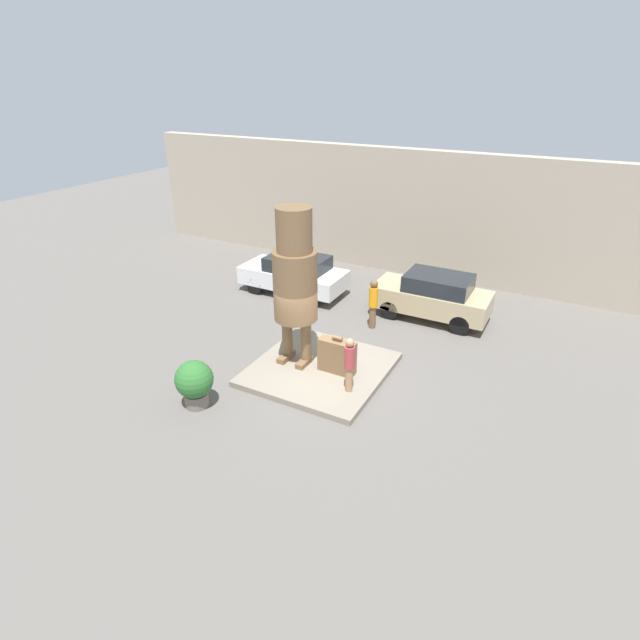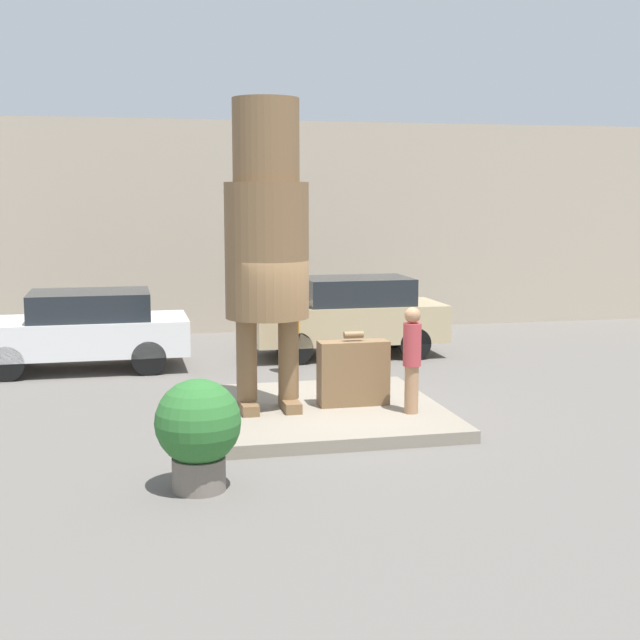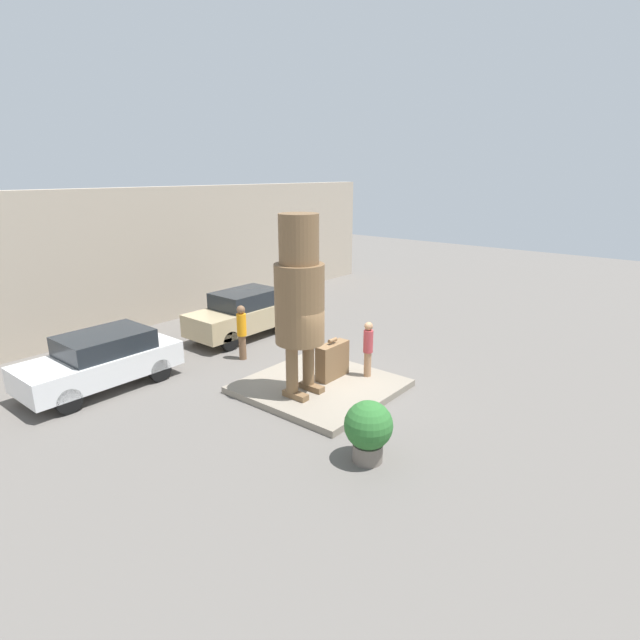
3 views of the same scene
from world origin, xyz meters
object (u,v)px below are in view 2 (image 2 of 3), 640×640
at_px(statue_figure, 267,231).
at_px(planter_pot, 198,429).
at_px(parked_car_tan, 350,315).
at_px(worker_hivis, 292,324).
at_px(giant_suitcase, 353,373).
at_px(tourist, 412,355).
at_px(parked_car_white, 83,328).

bearing_deg(statue_figure, planter_pot, -113.58).
bearing_deg(planter_pot, parked_car_tan, 64.15).
xyz_separation_m(parked_car_tan, planter_pot, (-3.98, -8.22, -0.14)).
distance_m(statue_figure, worker_hivis, 4.09).
height_order(giant_suitcase, worker_hivis, worker_hivis).
xyz_separation_m(tourist, worker_hivis, (-1.04, 4.16, -0.09)).
height_order(tourist, worker_hivis, tourist).
bearing_deg(worker_hivis, giant_suitcase, -84.72).
distance_m(giant_suitcase, parked_car_white, 6.46).
distance_m(tourist, worker_hivis, 4.29).
relative_size(tourist, parked_car_white, 0.38).
height_order(tourist, parked_car_white, tourist).
bearing_deg(worker_hivis, tourist, -75.94).
relative_size(parked_car_tan, worker_hivis, 2.29).
bearing_deg(tourist, worker_hivis, 104.06).
xyz_separation_m(tourist, parked_car_white, (-5.03, 5.54, -0.24)).
height_order(giant_suitcase, parked_car_white, parked_car_white).
distance_m(parked_car_white, worker_hivis, 4.22).
relative_size(parked_car_white, worker_hivis, 2.35).
bearing_deg(worker_hivis, parked_car_white, 161.00).
relative_size(parked_car_white, planter_pot, 3.15).
height_order(parked_car_tan, planter_pot, parked_car_tan).
height_order(tourist, parked_car_tan, tourist).
distance_m(statue_figure, parked_car_tan, 6.15).
xyz_separation_m(statue_figure, parked_car_tan, (2.65, 5.16, -2.05)).
bearing_deg(parked_car_tan, planter_pot, 64.15).
distance_m(statue_figure, parked_car_white, 6.02).
xyz_separation_m(parked_car_tan, worker_hivis, (-1.60, -1.72, 0.09)).
bearing_deg(planter_pot, giant_suitcase, 48.53).
height_order(giant_suitcase, planter_pot, giant_suitcase).
bearing_deg(tourist, statue_figure, 160.77).
distance_m(statue_figure, tourist, 2.89).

